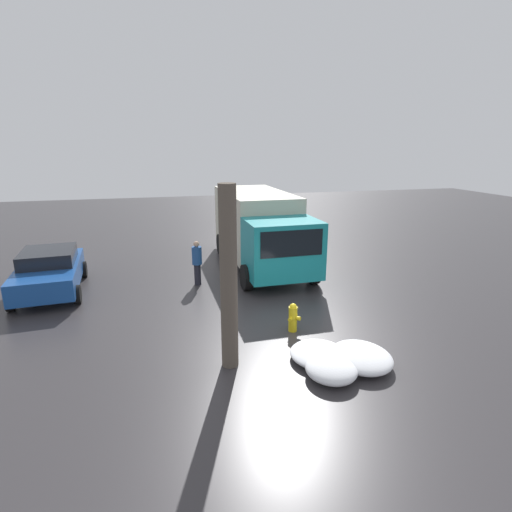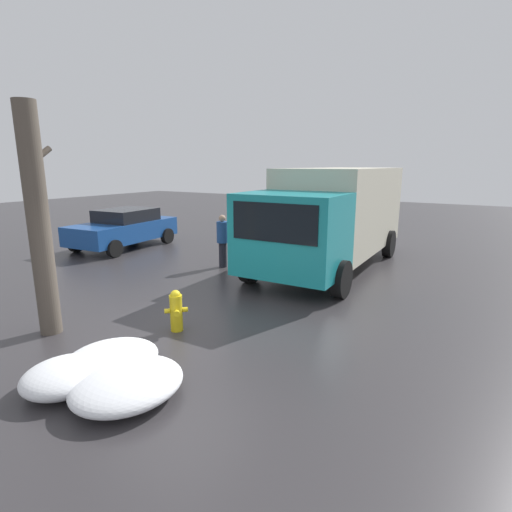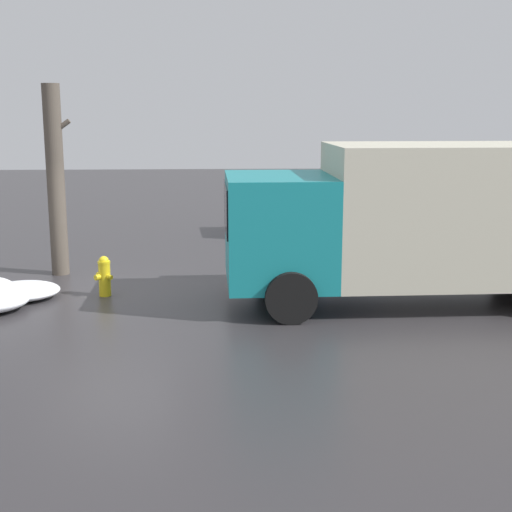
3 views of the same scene
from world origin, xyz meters
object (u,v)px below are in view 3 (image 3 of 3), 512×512
(delivery_truck, at_px, (433,217))
(pedestrian, at_px, (314,232))
(fire_hydrant, at_px, (104,276))
(parked_car, at_px, (309,208))
(tree_trunk, at_px, (56,181))

(delivery_truck, distance_m, pedestrian, 3.43)
(fire_hydrant, relative_size, delivery_truck, 0.11)
(fire_hydrant, xyz_separation_m, delivery_truck, (6.24, -0.71, 1.21))
(fire_hydrant, height_order, parked_car, parked_car)
(tree_trunk, xyz_separation_m, parked_car, (6.15, 5.05, -1.32))
(fire_hydrant, relative_size, pedestrian, 0.50)
(delivery_truck, bearing_deg, pedestrian, 32.99)
(pedestrian, bearing_deg, tree_trunk, -100.20)
(fire_hydrant, bearing_deg, pedestrian, 159.98)
(pedestrian, bearing_deg, fire_hydrant, -75.99)
(tree_trunk, bearing_deg, parked_car, 39.40)
(pedestrian, relative_size, parked_car, 0.38)
(fire_hydrant, distance_m, delivery_truck, 6.39)
(fire_hydrant, xyz_separation_m, parked_car, (4.88, 7.01, 0.34))
(fire_hydrant, xyz_separation_m, tree_trunk, (-1.27, 1.96, 1.66))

